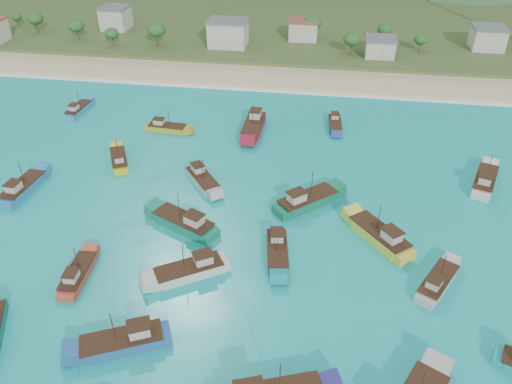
# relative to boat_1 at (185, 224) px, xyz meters

# --- Properties ---
(ground) EXTENTS (600.00, 600.00, 0.00)m
(ground) POSITION_rel_boat_1_xyz_m (14.33, -10.17, -0.89)
(ground) COLOR #0D9594
(ground) RESTS_ON ground
(beach) EXTENTS (400.00, 18.00, 1.20)m
(beach) POSITION_rel_boat_1_xyz_m (14.33, 68.83, -0.89)
(beach) COLOR beige
(beach) RESTS_ON ground
(land) EXTENTS (400.00, 110.00, 2.40)m
(land) POSITION_rel_boat_1_xyz_m (14.33, 129.83, -0.89)
(land) COLOR #385123
(land) RESTS_ON ground
(surf_line) EXTENTS (400.00, 2.50, 0.08)m
(surf_line) POSITION_rel_boat_1_xyz_m (14.33, 59.33, -0.89)
(surf_line) COLOR white
(surf_line) RESTS_ON ground
(village) EXTENTS (213.01, 28.50, 7.44)m
(village) POSITION_rel_boat_1_xyz_m (17.50, 92.01, 3.89)
(village) COLOR beige
(village) RESTS_ON ground
(vegetation) EXTENTS (280.17, 24.90, 8.79)m
(vegetation) POSITION_rel_boat_1_xyz_m (22.05, 93.03, 4.19)
(vegetation) COLOR #235623
(vegetation) RESTS_ON ground
(boat_1) EXTENTS (12.27, 8.35, 7.04)m
(boat_1) POSITION_rel_boat_1_xyz_m (0.00, 0.00, 0.00)
(boat_1) COLOR #127056
(boat_1) RESTS_ON ground
(boat_2) EXTENTS (4.47, 10.51, 6.02)m
(boat_2) POSITION_rel_boat_1_xyz_m (15.84, -4.38, -0.19)
(boat_2) COLOR #0F888F
(boat_2) RESTS_ON ground
(boat_5) EXTENTS (4.09, 11.12, 6.44)m
(boat_5) POSITION_rel_boat_1_xyz_m (-32.00, 5.75, -0.11)
(boat_5) COLOR teal
(boat_5) RESTS_ON ground
(boat_12) EXTENTS (6.96, 11.72, 6.65)m
(boat_12) POSITION_rel_boat_1_xyz_m (51.74, 20.83, -0.07)
(boat_12) COLOR beige
(boat_12) RESTS_ON ground
(boat_14) EXTENTS (3.30, 9.41, 5.47)m
(boat_14) POSITION_rel_boat_1_xyz_m (-36.99, 39.35, -0.29)
(boat_14) COLOR teal
(boat_14) RESTS_ON ground
(boat_15) EXTENTS (3.16, 8.90, 5.17)m
(boat_15) POSITION_rel_boat_1_xyz_m (23.70, 40.89, -0.34)
(boat_15) COLOR navy
(boat_15) RESTS_ON ground
(boat_16) EXTENTS (8.57, 9.90, 6.01)m
(boat_16) POSITION_rel_boat_1_xyz_m (-0.40, 13.66, -0.19)
(boat_16) COLOR #ACA99B
(boat_16) RESTS_ON ground
(boat_17) EXTENTS (11.50, 10.84, 7.22)m
(boat_17) POSITION_rel_boat_1_xyz_m (19.39, 9.28, 0.03)
(boat_17) COLOR #0F644A
(boat_17) RESTS_ON ground
(boat_20) EXTENTS (6.68, 9.70, 5.58)m
(boat_20) POSITION_rel_boat_1_xyz_m (-18.54, 18.23, -0.27)
(boat_20) COLOR gold
(boat_20) RESTS_ON ground
(boat_21) EXTENTS (9.51, 3.44, 5.51)m
(boat_21) POSITION_rel_boat_1_xyz_m (-13.34, 33.29, -0.28)
(boat_21) COLOR #AE9821
(boat_21) RESTS_ON ground
(boat_22) EXTENTS (11.12, 8.63, 6.54)m
(boat_22) POSITION_rel_boat_1_xyz_m (3.81, -10.67, -0.09)
(boat_22) COLOR beige
(boat_22) RESTS_ON ground
(boat_24) EXTENTS (3.27, 9.38, 5.46)m
(boat_24) POSITION_rel_boat_1_xyz_m (-12.20, -13.87, -0.29)
(boat_24) COLOR #B1422C
(boat_24) RESTS_ON ground
(boat_28) EXTENTS (11.66, 7.76, 6.68)m
(boat_28) POSITION_rel_boat_1_xyz_m (-1.07, -24.47, -0.07)
(boat_28) COLOR #20558D
(boat_28) RESTS_ON ground
(boat_29) EXTENTS (10.44, 11.53, 7.12)m
(boat_29) POSITION_rel_boat_1_xyz_m (31.63, 1.37, 0.01)
(boat_29) COLOR gold
(boat_29) RESTS_ON ground
(boat_30) EXTENTS (3.95, 12.65, 7.44)m
(boat_30) POSITION_rel_boat_1_xyz_m (5.80, 36.42, 0.07)
(boat_30) COLOR maroon
(boat_30) RESTS_ON ground
(boat_31) EXTENTS (7.27, 9.79, 5.70)m
(boat_31) POSITION_rel_boat_1_xyz_m (39.18, -7.68, -0.24)
(boat_31) COLOR #ACA49E
(boat_31) RESTS_ON ground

